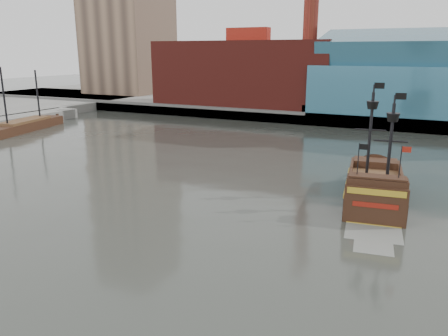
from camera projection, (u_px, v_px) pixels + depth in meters
The scene contains 6 objects.
ground at pixel (150, 248), 33.68m from camera, with size 400.00×400.00×0.00m, color #2B2D28.
promenade_far at pixel (355, 106), 113.54m from camera, with size 220.00×60.00×2.00m, color slate.
seawall at pixel (330, 120), 87.77m from camera, with size 220.00×1.00×2.60m, color #4C4C49.
skyline at pixel (381, 6), 98.80m from camera, with size 149.00×45.00×62.00m.
pirate_ship at pixel (374, 191), 43.62m from camera, with size 7.10×17.29×12.56m.
docked_vessel at pixel (25, 126), 83.44m from camera, with size 7.97×19.06×12.64m.
Camera 1 is at (18.57, -25.41, 14.64)m, focal length 35.00 mm.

